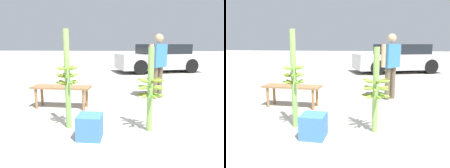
{
  "view_description": "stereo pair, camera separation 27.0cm",
  "coord_description": "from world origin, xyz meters",
  "views": [
    {
      "loc": [
        0.36,
        -2.9,
        1.37
      ],
      "look_at": [
        0.01,
        0.61,
        0.73
      ],
      "focal_mm": 35.0,
      "sensor_mm": 36.0,
      "label": 1
    },
    {
      "loc": [
        0.62,
        -2.86,
        1.37
      ],
      "look_at": [
        0.01,
        0.61,
        0.73
      ],
      "focal_mm": 35.0,
      "sensor_mm": 36.0,
      "label": 2
    }
  ],
  "objects": [
    {
      "name": "ground_plane",
      "position": [
        0.0,
        0.0,
        0.0
      ],
      "size": [
        80.0,
        80.0,
        0.0
      ],
      "primitive_type": "plane",
      "color": "#B2AA9E"
    },
    {
      "name": "banana_stalk_left",
      "position": [
        -0.69,
        0.46,
        0.83
      ],
      "size": [
        0.37,
        0.37,
        1.6
      ],
      "color": "#7AA851",
      "rests_on": "ground_plane"
    },
    {
      "name": "banana_stalk_center",
      "position": [
        0.62,
        0.47,
        0.68
      ],
      "size": [
        0.45,
        0.45,
        1.33
      ],
      "color": "#7AA851",
      "rests_on": "ground_plane"
    },
    {
      "name": "vendor_person",
      "position": [
        0.97,
        2.66,
        0.95
      ],
      "size": [
        0.54,
        0.58,
        1.62
      ],
      "rotation": [
        0.0,
        0.0,
        -2.31
      ],
      "color": "brown",
      "rests_on": "ground_plane"
    },
    {
      "name": "market_bench",
      "position": [
        -1.18,
        1.58,
        0.4
      ],
      "size": [
        1.28,
        0.43,
        0.48
      ],
      "rotation": [
        0.0,
        0.0,
        -0.03
      ],
      "color": "olive",
      "rests_on": "ground_plane"
    },
    {
      "name": "parked_car",
      "position": [
        1.66,
        8.13,
        0.67
      ],
      "size": [
        4.5,
        3.0,
        1.36
      ],
      "rotation": [
        0.0,
        0.0,
        1.91
      ],
      "color": "#B7B7BC",
      "rests_on": "ground_plane"
    },
    {
      "name": "produce_crate",
      "position": [
        -0.27,
        0.1,
        0.18
      ],
      "size": [
        0.36,
        0.36,
        0.36
      ],
      "color": "#386BB2",
      "rests_on": "ground_plane"
    }
  ]
}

